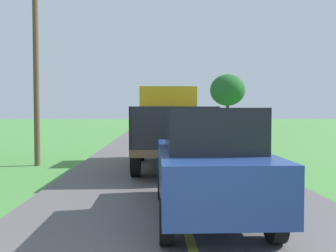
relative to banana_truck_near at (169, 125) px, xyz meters
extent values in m
cube|color=#2D2D30|center=(0.00, -0.89, -0.79)|extent=(0.90, 5.51, 0.24)
cube|color=brown|center=(0.00, -0.89, -0.59)|extent=(2.30, 5.80, 0.20)
cube|color=gold|center=(0.00, 1.06, 0.46)|extent=(2.10, 1.90, 1.90)
cube|color=black|center=(0.00, 2.01, 0.79)|extent=(1.78, 0.02, 0.76)
cube|color=#232328|center=(-1.11, -1.87, 0.06)|extent=(0.08, 3.85, 1.10)
cube|color=#232328|center=(1.11, -1.87, 0.06)|extent=(0.08, 3.85, 1.10)
cube|color=#232328|center=(0.00, -3.75, 0.06)|extent=(2.30, 0.08, 1.10)
cube|color=#232328|center=(0.00, 0.02, 0.06)|extent=(2.30, 0.08, 1.10)
cylinder|color=black|center=(-1.05, 0.91, -0.89)|extent=(0.28, 1.00, 1.00)
cylinder|color=black|center=(1.05, 0.91, -0.89)|extent=(0.28, 1.00, 1.00)
cylinder|color=black|center=(-1.05, -2.49, -0.89)|extent=(0.28, 1.00, 1.00)
cylinder|color=black|center=(1.05, -2.49, -0.89)|extent=(0.28, 1.00, 1.00)
ellipsoid|color=#99C820|center=(-0.14, -2.02, -0.32)|extent=(0.42, 0.48, 0.48)
ellipsoid|color=#95C625|center=(0.15, -2.17, 0.04)|extent=(0.56, 0.68, 0.46)
ellipsoid|color=#8ABE1F|center=(-0.20, -1.64, -0.28)|extent=(0.41, 0.49, 0.39)
ellipsoid|color=#8CC522|center=(0.36, -2.59, 0.37)|extent=(0.55, 0.52, 0.50)
ellipsoid|color=#8AB52D|center=(-0.09, -0.37, -0.34)|extent=(0.45, 0.44, 0.52)
ellipsoid|color=#89C321|center=(-0.07, -2.89, -0.30)|extent=(0.47, 0.60, 0.49)
ellipsoid|color=#9CB228|center=(0.63, -2.77, -0.01)|extent=(0.43, 0.39, 0.37)
ellipsoid|color=#86BD2A|center=(-0.51, -0.43, 0.02)|extent=(0.54, 0.57, 0.45)
cylinder|color=brown|center=(-4.76, 0.21, 2.16)|extent=(0.20, 0.20, 7.26)
cylinder|color=#4C3823|center=(6.27, 19.73, -0.12)|extent=(0.28, 0.28, 2.70)
ellipsoid|color=#1E5623|center=(6.27, 19.73, 2.53)|extent=(3.24, 3.24, 2.92)
cube|color=navy|center=(0.43, -6.47, -0.57)|extent=(1.70, 4.10, 0.80)
cube|color=black|center=(0.43, -6.67, 0.18)|extent=(1.44, 2.05, 0.70)
cylinder|color=black|center=(-0.34, -5.20, -1.07)|extent=(0.20, 0.64, 0.64)
cylinder|color=black|center=(1.20, -5.20, -1.07)|extent=(0.20, 0.64, 0.64)
cylinder|color=black|center=(-0.34, -7.74, -1.07)|extent=(0.20, 0.64, 0.64)
cylinder|color=black|center=(1.20, -7.74, -1.07)|extent=(0.20, 0.64, 0.64)
camera|label=1|loc=(-0.50, -12.59, 0.46)|focal=37.41mm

